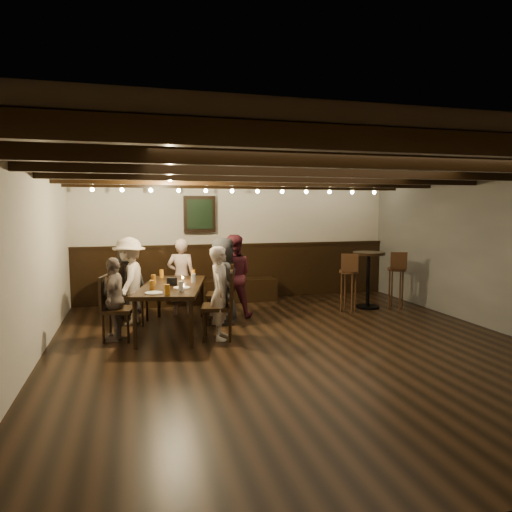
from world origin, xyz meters
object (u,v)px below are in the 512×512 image
object	(u,v)px
chair_right_near	(221,305)
person_right_near	(223,281)
chair_right_far	(219,318)
bar_stool_right	(396,287)
person_bench_left	(127,281)
person_bench_right	(233,276)
chair_left_far	(117,320)
bar_stool_left	(349,290)
person_left_far	(114,299)
person_left_near	(130,281)
chair_left_near	(132,306)
person_right_far	(221,293)
dining_table	(172,289)
person_bench_centre	(181,277)
high_top_table	(368,271)

from	to	relation	value
chair_right_near	person_right_near	world-z (taller)	person_right_near
chair_right_far	bar_stool_right	distance (m)	3.75
chair_right_far	person_bench_left	world-z (taller)	person_bench_left
person_bench_left	person_bench_right	bearing A→B (deg)	180.00
person_bench_right	person_bench_left	bearing A→B (deg)	-0.00
chair_left_far	bar_stool_left	bearing A→B (deg)	113.91
chair_right_far	bar_stool_left	world-z (taller)	bar_stool_left
person_left_far	bar_stool_right	bearing A→B (deg)	112.20
person_bench_right	person_left_near	distance (m)	1.71
chair_left_near	person_bench_left	distance (m)	0.59
chair_right_near	person_right_far	xyz separation A→B (m)	(-0.18, -0.88, 0.37)
chair_right_near	person_right_far	bearing A→B (deg)	-178.14
dining_table	chair_right_far	size ratio (longest dim) A/B	2.10
person_bench_centre	bar_stool_right	size ratio (longest dim) A/B	1.26
high_top_table	dining_table	bearing A→B (deg)	-169.37
person_bench_centre	chair_right_far	bearing A→B (deg)	115.66
person_left_near	bar_stool_left	world-z (taller)	person_left_near
person_right_far	bar_stool_left	xyz separation A→B (m)	(2.55, 1.09, -0.27)
bar_stool_right	dining_table	bearing A→B (deg)	-152.77
person_bench_right	high_top_table	bearing A→B (deg)	-166.52
person_bench_left	person_left_far	distance (m)	1.36
dining_table	bar_stool_left	size ratio (longest dim) A/B	1.91
person_bench_centre	person_left_far	distance (m)	1.68
chair_right_near	chair_left_far	bearing A→B (deg)	122.00
chair_right_near	high_top_table	distance (m)	2.93
dining_table	person_right_far	distance (m)	0.87
person_left_far	person_right_near	world-z (taller)	person_right_near
person_right_far	bar_stool_left	bearing A→B (deg)	-53.67
chair_right_far	person_bench_centre	bearing A→B (deg)	25.66
dining_table	chair_left_near	world-z (taller)	chair_left_near
person_bench_left	person_left_far	world-z (taller)	person_bench_left
chair_left_far	chair_right_near	xyz separation A→B (m)	(1.61, 0.55, 0.02)
chair_right_far	bar_stool_right	size ratio (longest dim) A/B	0.91
person_right_near	person_right_far	distance (m)	0.90
person_bench_centre	bar_stool_left	world-z (taller)	person_bench_centre
chair_left_near	bar_stool_left	xyz separation A→B (m)	(3.77, -0.12, 0.10)
person_left_near	chair_right_near	bearing A→B (deg)	90.00
chair_left_near	chair_right_near	distance (m)	1.44
person_left_near	bar_stool_right	world-z (taller)	person_left_near
dining_table	chair_left_near	xyz separation A→B (m)	(-0.60, 0.60, -0.36)
person_bench_right	person_right_far	bearing A→B (deg)	83.66
person_left_near	bar_stool_right	size ratio (longest dim) A/B	1.32
chair_right_near	bar_stool_left	bearing A→B (deg)	-71.85
person_left_near	person_right_near	world-z (taller)	person_left_near
chair_right_near	chair_right_far	world-z (taller)	chair_right_near
dining_table	high_top_table	xyz separation A→B (m)	(3.68, 0.69, 0.04)
chair_left_near	chair_right_near	world-z (taller)	chair_right_near
chair_right_near	person_bench_right	world-z (taller)	person_bench_right
chair_right_far	person_bench_centre	size ratio (longest dim) A/B	0.72
bar_stool_left	person_bench_right	bearing A→B (deg)	-162.16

